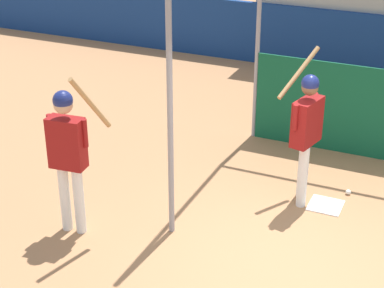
% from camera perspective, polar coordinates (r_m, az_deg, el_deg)
% --- Properties ---
extents(ground_plane, '(60.00, 60.00, 0.00)m').
position_cam_1_polar(ground_plane, '(7.66, 9.29, -10.83)').
color(ground_plane, '#A8754C').
extents(batting_cage, '(3.64, 3.21, 3.14)m').
position_cam_1_polar(batting_cage, '(9.40, 15.06, 4.75)').
color(batting_cage, gray).
rests_on(batting_cage, ground).
extents(home_plate, '(0.44, 0.44, 0.02)m').
position_cam_1_polar(home_plate, '(8.89, 11.79, -5.36)').
color(home_plate, white).
rests_on(home_plate, ground).
extents(player_batter, '(0.59, 1.01, 1.99)m').
position_cam_1_polar(player_batter, '(8.46, 10.13, 1.59)').
color(player_batter, white).
rests_on(player_batter, ground).
extents(player_waiting, '(0.74, 0.54, 2.15)m').
position_cam_1_polar(player_waiting, '(7.78, -10.97, -0.36)').
color(player_waiting, white).
rests_on(player_waiting, ground).
extents(baseball, '(0.07, 0.07, 0.07)m').
position_cam_1_polar(baseball, '(9.22, 13.72, -4.17)').
color(baseball, white).
rests_on(baseball, ground).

